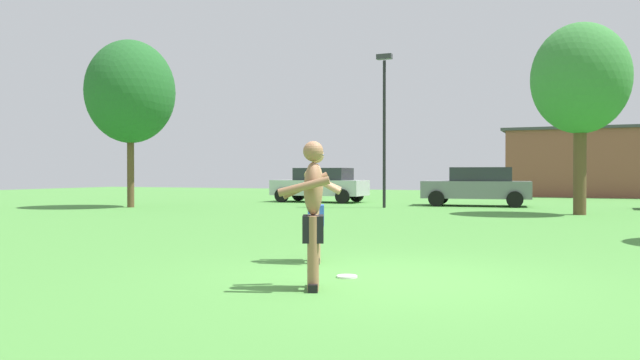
{
  "coord_description": "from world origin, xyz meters",
  "views": [
    {
      "loc": [
        2.29,
        -7.41,
        1.34
      ],
      "look_at": [
        -0.94,
        0.22,
        1.25
      ],
      "focal_mm": 34.27,
      "sensor_mm": 36.0,
      "label": 1
    }
  ],
  "objects_px": {
    "player_with_cap": "(317,198)",
    "tree_left_field": "(130,92)",
    "car_gray_far_end": "(477,186)",
    "frisbee": "(347,276)",
    "tree_right_field": "(580,80)",
    "car_silver_near_post": "(321,184)",
    "lamp_post": "(384,114)",
    "player_in_black": "(313,211)"
  },
  "relations": [
    {
      "from": "frisbee",
      "to": "tree_left_field",
      "type": "relative_size",
      "value": 0.04
    },
    {
      "from": "car_gray_far_end",
      "to": "tree_left_field",
      "type": "relative_size",
      "value": 0.68
    },
    {
      "from": "frisbee",
      "to": "car_gray_far_end",
      "type": "relative_size",
      "value": 0.06
    },
    {
      "from": "player_with_cap",
      "to": "lamp_post",
      "type": "xyz_separation_m",
      "value": [
        -3.3,
        14.35,
        2.67
      ]
    },
    {
      "from": "player_with_cap",
      "to": "tree_right_field",
      "type": "relative_size",
      "value": 0.28
    },
    {
      "from": "frisbee",
      "to": "tree_left_field",
      "type": "height_order",
      "value": "tree_left_field"
    },
    {
      "from": "frisbee",
      "to": "car_gray_far_end",
      "type": "xyz_separation_m",
      "value": [
        -1.05,
        18.12,
        0.81
      ]
    },
    {
      "from": "frisbee",
      "to": "lamp_post",
      "type": "height_order",
      "value": "lamp_post"
    },
    {
      "from": "car_gray_far_end",
      "to": "lamp_post",
      "type": "bearing_deg",
      "value": -139.63
    },
    {
      "from": "player_in_black",
      "to": "tree_right_field",
      "type": "height_order",
      "value": "tree_right_field"
    },
    {
      "from": "car_gray_far_end",
      "to": "tree_left_field",
      "type": "bearing_deg",
      "value": -153.06
    },
    {
      "from": "player_with_cap",
      "to": "player_in_black",
      "type": "distance_m",
      "value": 2.14
    },
    {
      "from": "player_in_black",
      "to": "car_gray_far_end",
      "type": "height_order",
      "value": "player_in_black"
    },
    {
      "from": "player_in_black",
      "to": "tree_right_field",
      "type": "distance_m",
      "value": 15.58
    },
    {
      "from": "lamp_post",
      "to": "tree_right_field",
      "type": "height_order",
      "value": "tree_right_field"
    },
    {
      "from": "tree_left_field",
      "to": "car_silver_near_post",
      "type": "bearing_deg",
      "value": 52.66
    },
    {
      "from": "frisbee",
      "to": "car_silver_near_post",
      "type": "distance_m",
      "value": 20.41
    },
    {
      "from": "car_silver_near_post",
      "to": "player_in_black",
      "type": "bearing_deg",
      "value": -67.36
    },
    {
      "from": "car_gray_far_end",
      "to": "lamp_post",
      "type": "height_order",
      "value": "lamp_post"
    },
    {
      "from": "car_gray_far_end",
      "to": "player_in_black",
      "type": "bearing_deg",
      "value": -87.12
    },
    {
      "from": "car_gray_far_end",
      "to": "frisbee",
      "type": "bearing_deg",
      "value": -86.68
    },
    {
      "from": "tree_left_field",
      "to": "lamp_post",
      "type": "bearing_deg",
      "value": 21.4
    },
    {
      "from": "car_silver_near_post",
      "to": "tree_right_field",
      "type": "relative_size",
      "value": 0.7
    },
    {
      "from": "player_with_cap",
      "to": "frisbee",
      "type": "bearing_deg",
      "value": -50.59
    },
    {
      "from": "player_with_cap",
      "to": "player_in_black",
      "type": "height_order",
      "value": "player_with_cap"
    },
    {
      "from": "player_with_cap",
      "to": "tree_left_field",
      "type": "bearing_deg",
      "value": 139.53
    },
    {
      "from": "car_silver_near_post",
      "to": "car_gray_far_end",
      "type": "bearing_deg",
      "value": -4.23
    },
    {
      "from": "player_with_cap",
      "to": "car_gray_far_end",
      "type": "distance_m",
      "value": 17.03
    },
    {
      "from": "frisbee",
      "to": "tree_right_field",
      "type": "distance_m",
      "value": 14.95
    },
    {
      "from": "player_with_cap",
      "to": "tree_left_field",
      "type": "distance_m",
      "value": 16.9
    },
    {
      "from": "tree_right_field",
      "to": "car_silver_near_post",
      "type": "bearing_deg",
      "value": 157.3
    },
    {
      "from": "car_gray_far_end",
      "to": "player_with_cap",
      "type": "bearing_deg",
      "value": -89.48
    },
    {
      "from": "player_with_cap",
      "to": "car_silver_near_post",
      "type": "xyz_separation_m",
      "value": [
        -7.35,
        17.56,
        -0.14
      ]
    },
    {
      "from": "player_in_black",
      "to": "tree_left_field",
      "type": "xyz_separation_m",
      "value": [
        -13.37,
        12.7,
        3.62
      ]
    },
    {
      "from": "player_in_black",
      "to": "tree_left_field",
      "type": "height_order",
      "value": "tree_left_field"
    },
    {
      "from": "car_gray_far_end",
      "to": "tree_right_field",
      "type": "bearing_deg",
      "value": -46.74
    },
    {
      "from": "frisbee",
      "to": "lamp_post",
      "type": "bearing_deg",
      "value": 105.21
    },
    {
      "from": "car_silver_near_post",
      "to": "lamp_post",
      "type": "bearing_deg",
      "value": -38.43
    },
    {
      "from": "car_gray_far_end",
      "to": "car_silver_near_post",
      "type": "bearing_deg",
      "value": 175.77
    },
    {
      "from": "car_silver_near_post",
      "to": "lamp_post",
      "type": "height_order",
      "value": "lamp_post"
    },
    {
      "from": "frisbee",
      "to": "lamp_post",
      "type": "xyz_separation_m",
      "value": [
        -4.2,
        15.44,
        3.62
      ]
    },
    {
      "from": "player_with_cap",
      "to": "frisbee",
      "type": "relative_size",
      "value": 6.46
    }
  ]
}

